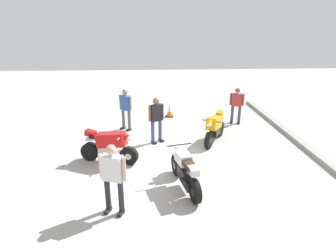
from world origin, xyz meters
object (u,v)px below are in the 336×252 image
motorcycle_orange_sportbike (215,127)px  person_in_red_shirt (237,104)px  person_in_black_shirt (156,117)px  traffic_cone (169,111)px  person_in_white_shirt (113,175)px  motorcycle_red_sportbike (109,145)px  motorcycle_silver_cruiser (185,171)px  person_in_blue_shirt (126,107)px

motorcycle_orange_sportbike → person_in_red_shirt: person_in_red_shirt is taller
person_in_black_shirt → traffic_cone: size_ratio=3.27×
motorcycle_orange_sportbike → person_in_black_shirt: 2.23m
motorcycle_orange_sportbike → person_in_white_shirt: 5.27m
person_in_black_shirt → traffic_cone: 3.28m
motorcycle_orange_sportbike → motorcycle_red_sportbike: size_ratio=0.94×
motorcycle_orange_sportbike → person_in_red_shirt: bearing=174.8°
person_in_red_shirt → person_in_white_shirt: 7.79m
person_in_black_shirt → person_in_white_shirt: (4.21, -1.07, 0.00)m
person_in_white_shirt → motorcycle_orange_sportbike: bearing=160.8°
motorcycle_silver_cruiser → person_in_black_shirt: 3.36m
motorcycle_orange_sportbike → person_in_white_shirt: size_ratio=1.04×
person_in_blue_shirt → motorcycle_orange_sportbike: bearing=106.4°
person_in_red_shirt → person_in_white_shirt: bearing=-17.9°
person_in_blue_shirt → traffic_cone: (-1.69, 1.93, -0.75)m
person_in_blue_shirt → person_in_red_shirt: (-0.59, 4.86, -0.10)m
motorcycle_silver_cruiser → person_in_white_shirt: size_ratio=1.19×
motorcycle_silver_cruiser → motorcycle_orange_sportbike: bearing=-38.9°
person_in_blue_shirt → traffic_cone: 2.67m
motorcycle_silver_cruiser → person_in_red_shirt: person_in_red_shirt is taller
motorcycle_silver_cruiser → person_in_black_shirt: person_in_black_shirt is taller
traffic_cone → person_in_white_shirt: bearing=-13.4°
motorcycle_red_sportbike → motorcycle_silver_cruiser: bearing=-19.2°
person_in_blue_shirt → motorcycle_red_sportbike: bearing=34.7°
person_in_red_shirt → traffic_cone: bearing=-91.6°
person_in_red_shirt → motorcycle_orange_sportbike: bearing=-15.0°
motorcycle_orange_sportbike → person_in_white_shirt: (4.12, -3.25, 0.40)m
motorcycle_orange_sportbike → motorcycle_silver_cruiser: motorcycle_orange_sportbike is taller
motorcycle_silver_cruiser → person_in_black_shirt: bearing=-1.6°
motorcycle_orange_sportbike → person_in_black_shirt: person_in_black_shirt is taller
person_in_black_shirt → motorcycle_silver_cruiser: bearing=-21.8°
person_in_white_shirt → traffic_cone: size_ratio=3.27×
person_in_black_shirt → motorcycle_orange_sportbike: bearing=53.5°
person_in_black_shirt → person_in_blue_shirt: bearing=-173.0°
motorcycle_silver_cruiser → person_in_blue_shirt: person_in_blue_shirt is taller
motorcycle_red_sportbike → person_in_white_shirt: size_ratio=1.11×
person_in_blue_shirt → motorcycle_silver_cruiser: bearing=63.0°
person_in_blue_shirt → person_in_red_shirt: 4.90m
person_in_blue_shirt → person_in_white_shirt: size_ratio=1.01×
traffic_cone → motorcycle_silver_cruiser: bearing=0.2°
person_in_blue_shirt → person_in_black_shirt: person_in_blue_shirt is taller
person_in_black_shirt → person_in_red_shirt: (-2.02, 3.61, -0.09)m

